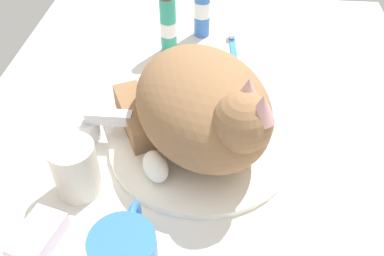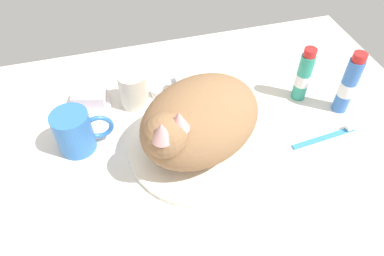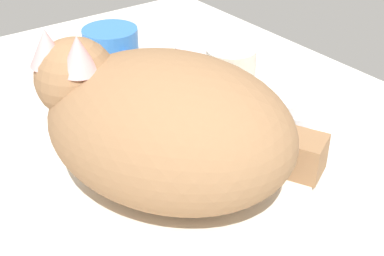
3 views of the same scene
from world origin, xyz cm
name	(u,v)px [view 1 (image 1 of 3)]	position (x,y,z in cm)	size (l,w,h in cm)	color
ground_plane	(201,150)	(0.00, 0.00, -1.50)	(110.00, 82.50, 3.00)	silver
sink_basin	(202,142)	(0.00, 0.00, 0.54)	(30.42, 30.42, 1.08)	white
faucet	(95,127)	(0.00, 17.69, 2.44)	(13.55, 9.31, 5.77)	silver
cat	(203,107)	(-0.72, -0.14, 8.66)	(32.36, 30.95, 16.91)	#936B47
rinse_cup	(76,169)	(-11.00, 17.37, 4.37)	(6.66, 6.66, 8.73)	silver
soap_dish	(41,245)	(-21.29, 19.66, 0.60)	(9.00, 6.40, 1.20)	white
soap_bar	(38,237)	(-21.29, 19.66, 2.51)	(7.59, 4.72, 2.62)	silver
toothpaste_bottle	(168,24)	(27.74, 8.99, 6.49)	(3.41, 3.41, 13.92)	teal
mouthwash_bottle	(202,4)	(35.18, 2.53, 7.37)	(3.55, 3.55, 15.73)	#3870C6
toothbrush	(234,51)	(27.96, -4.89, 0.52)	(15.77, 2.77, 1.60)	#388CD8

